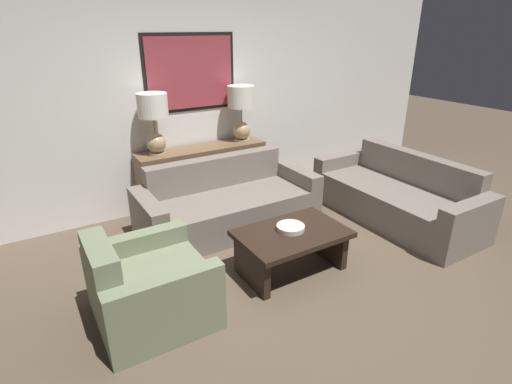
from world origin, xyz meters
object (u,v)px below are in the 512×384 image
Objects in this scene: table_lamp_right at (241,107)px; decorative_bowl at (291,227)px; couch_by_back_wall at (228,205)px; table_lamp_left at (154,117)px; coffee_table at (292,243)px; armchair_near_back_wall at (148,289)px; console_table at (203,177)px; couch_by_side at (397,198)px.

table_lamp_right reaches higher than decorative_bowl.
couch_by_back_wall is 1.14m from decorative_bowl.
coffee_table is at bearing -69.96° from table_lamp_left.
armchair_near_back_wall reaches higher than coffee_table.
table_lamp_right is 1.33m from couch_by_back_wall.
console_table is 6.16× the size of decorative_bowl.
console_table reaches higher than armchair_near_back_wall.
couch_by_back_wall reaches higher than armchair_near_back_wall.
decorative_bowl is 0.31× the size of armchair_near_back_wall.
table_lamp_right is at bearing 74.97° from decorative_bowl.
table_lamp_left is 3.08m from couch_by_side.
table_lamp_left is 2.16m from armchair_near_back_wall.
console_table reaches higher than coffee_table.
coffee_table is (-1.80, -0.27, 0.03)m from couch_by_side.
table_lamp_right reaches higher than armchair_near_back_wall.
table_lamp_right reaches higher than couch_by_side.
decorative_bowl is at bearing -85.08° from couch_by_back_wall.
coffee_table is at bearing -87.20° from console_table.
decorative_bowl is at bearing -69.39° from table_lamp_left.
couch_by_side is 1.81m from decorative_bowl.
coffee_table is at bearing -171.57° from couch_by_side.
table_lamp_right reaches higher than couch_by_back_wall.
console_table reaches higher than couch_by_side.
table_lamp_right is (0.58, 0.00, 0.86)m from console_table.
table_lamp_left and table_lamp_right have the same top height.
coffee_table is (0.09, -1.15, 0.03)m from couch_by_back_wall.
couch_by_back_wall and couch_by_side have the same top height.
console_table is at bearing 93.08° from decorative_bowl.
table_lamp_right is at bearing 75.04° from coffee_table.
decorative_bowl is at bearing -105.03° from table_lamp_right.
couch_by_side is 1.82m from coffee_table.
coffee_table is (-0.49, -1.82, -0.96)m from table_lamp_right.
couch_by_back_wall is at bearing -130.69° from table_lamp_right.
coffee_table is (0.67, -1.82, -0.96)m from table_lamp_left.
couch_by_side reaches higher than coffee_table.
couch_by_back_wall reaches higher than decorative_bowl.
couch_by_back_wall is at bearing 94.42° from coffee_table.
couch_by_side is at bearing 7.33° from decorative_bowl.
armchair_near_back_wall is at bearing -136.42° from table_lamp_right.
armchair_near_back_wall reaches higher than decorative_bowl.
table_lamp_left reaches higher than console_table.
table_lamp_left is 1.00× the size of table_lamp_right.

